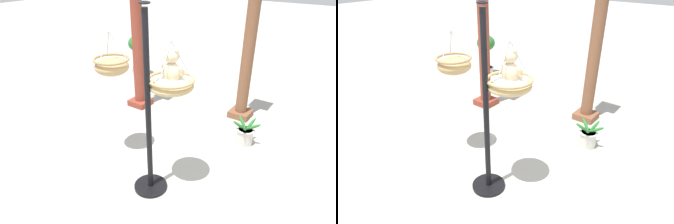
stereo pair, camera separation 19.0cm
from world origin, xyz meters
TOP-DOWN VIEW (x-y plane):
  - ground_plane at (0.00, 0.00)m, footprint 40.00×40.00m
  - display_pole_central at (-0.19, -0.09)m, footprint 0.44×0.44m
  - hanging_basket_with_teddy at (-0.04, 0.16)m, footprint 0.56×0.56m
  - teddy_bear at (-0.04, 0.18)m, footprint 0.30×0.26m
  - hanging_basket_left_high at (-1.13, 0.30)m, footprint 0.50×0.50m
  - greenhouse_pillar_left at (-1.91, 1.77)m, footprint 0.41×0.41m
  - greenhouse_pillar_right at (0.00, 2.49)m, footprint 0.41×0.41m
  - potted_plant_tall_leafy at (-3.10, 3.12)m, footprint 0.46×0.46m
  - potted_plant_bushy_green at (0.42, 1.64)m, footprint 0.44×0.44m

SIDE VIEW (x-z plane):
  - ground_plane at x=0.00m, z-range 0.00..0.00m
  - potted_plant_bushy_green at x=0.42m, z-range -0.04..0.39m
  - potted_plant_tall_leafy at x=-3.10m, z-range 0.14..1.17m
  - display_pole_central at x=-0.19m, z-range -0.46..1.91m
  - greenhouse_pillar_left at x=-1.91m, z-range -0.05..2.70m
  - greenhouse_pillar_right at x=0.00m, z-range -0.05..2.77m
  - hanging_basket_left_high at x=-1.13m, z-range 1.12..1.72m
  - hanging_basket_with_teddy at x=-0.04m, z-range 1.14..1.75m
  - teddy_bear at x=-0.04m, z-range 1.41..1.85m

